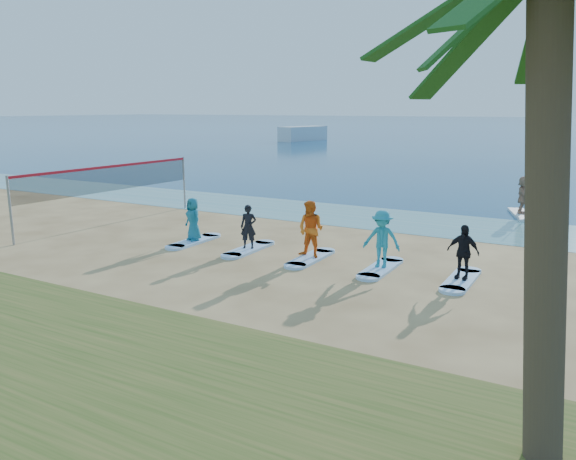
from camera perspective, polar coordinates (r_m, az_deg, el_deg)
The scene contains 16 objects.
ground at distance 15.77m, azimuth -1.70°, elevation -5.49°, with size 600.00×600.00×0.00m, color tan.
shallow_water at distance 25.06m, azimuth 10.82°, elevation 1.03°, with size 600.00×600.00×0.00m, color teal.
volleyball_net at distance 24.70m, azimuth -17.64°, elevation 4.96°, with size 0.50×9.08×2.50m.
paddleboard at distance 27.68m, azimuth 22.62°, elevation 1.46°, with size 0.70×3.00×0.12m, color silver.
paddleboarder at distance 27.54m, azimuth 22.77°, elevation 3.31°, with size 1.57×0.50×1.69m, color tan.
boat_offshore_a at distance 84.89m, azimuth 1.52°, elevation 9.06°, with size 2.70×8.24×2.10m, color silver.
surfboard_0 at distance 20.80m, azimuth -9.53°, elevation -1.13°, with size 0.70×2.20×0.09m, color #A4D2FF.
student_0 at distance 20.62m, azimuth -9.61°, elevation 1.09°, with size 0.76×0.50×1.56m, color #1A6B82.
surfboard_1 at distance 19.41m, azimuth -4.00°, elevation -1.96°, with size 0.70×2.20×0.09m, color #A4D2FF.
student_1 at distance 19.23m, azimuth -4.04°, elevation 0.34°, with size 0.55×0.36×1.50m, color black.
surfboard_2 at distance 18.23m, azimuth 2.31°, elevation -2.87°, with size 0.70×2.20×0.09m, color #A4D2FF.
student_2 at distance 18.01m, azimuth 2.33°, elevation 0.08°, with size 0.89×0.69×1.83m, color orange.
surfboard_3 at distance 17.31m, azimuth 9.40°, elevation -3.86°, with size 0.70×2.20×0.09m, color #A4D2FF.
student_3 at distance 17.08m, azimuth 9.51°, elevation -0.91°, with size 1.13×0.65×1.74m, color teal.
surfboard_4 at distance 16.69m, azimuth 17.17°, elevation -4.87°, with size 0.70×2.20×0.09m, color #A4D2FF.
student_4 at distance 16.47m, azimuth 17.35°, elevation -2.13°, with size 0.91×0.38×1.56m, color black.
Camera 1 is at (7.79, -12.83, 4.82)m, focal length 35.00 mm.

